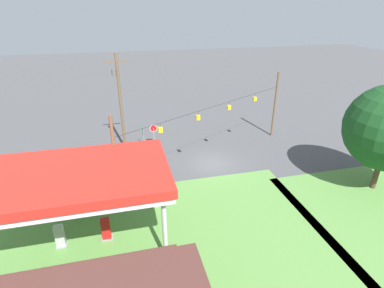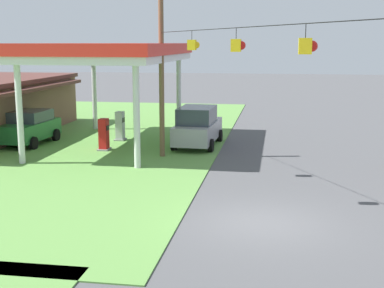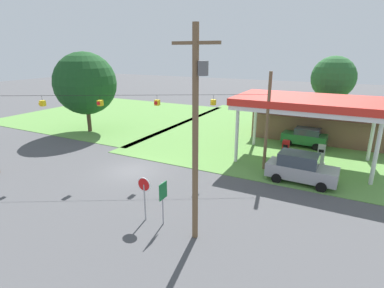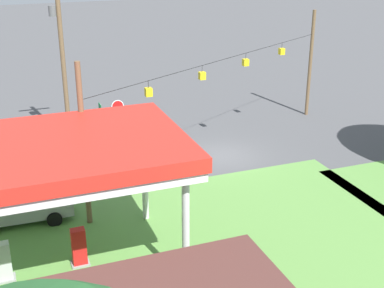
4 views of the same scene
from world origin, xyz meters
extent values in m
plane|color=#4C4C4F|center=(0.00, 0.00, 0.00)|extent=(160.00, 160.00, 0.00)
cube|color=#5B8E42|center=(13.25, 16.44, 0.02)|extent=(36.00, 28.00, 0.04)
cube|color=#5B8E42|center=(-16.00, 16.00, 0.02)|extent=(24.00, 24.00, 0.04)
cube|color=silver|center=(11.25, 8.21, 4.61)|extent=(11.00, 6.53, 0.35)
cube|color=red|center=(11.25, 8.21, 5.06)|extent=(11.20, 6.73, 0.55)
cylinder|color=silver|center=(6.35, 5.55, 2.22)|extent=(0.28, 0.28, 4.43)
cylinder|color=silver|center=(16.15, 5.55, 2.22)|extent=(0.28, 0.28, 4.43)
cylinder|color=silver|center=(6.35, 10.88, 2.22)|extent=(0.28, 0.28, 4.43)
cylinder|color=silver|center=(16.15, 10.88, 2.22)|extent=(0.28, 0.28, 4.43)
cube|color=brown|center=(12.53, 16.44, 1.53)|extent=(14.43, 5.88, 3.07)
cube|color=#512D28|center=(12.53, 16.44, 3.19)|extent=(14.73, 6.18, 0.24)
cube|color=#512D28|center=(12.53, 13.15, 2.82)|extent=(12.99, 0.70, 0.20)
cube|color=gray|center=(9.84, 8.21, 0.06)|extent=(0.71, 0.56, 0.12)
cube|color=red|center=(9.84, 8.21, 0.87)|extent=(0.55, 0.40, 1.51)
cube|color=black|center=(9.84, 8.00, 1.18)|extent=(0.39, 0.03, 0.24)
cube|color=gray|center=(12.66, 8.21, 0.06)|extent=(0.71, 0.56, 0.12)
cube|color=silver|center=(12.66, 8.21, 0.87)|extent=(0.55, 0.40, 1.51)
cube|color=black|center=(12.66, 8.00, 1.18)|extent=(0.39, 0.03, 0.24)
cube|color=#9E9EA3|center=(11.79, 3.73, 0.80)|extent=(4.77, 2.05, 0.93)
cube|color=#333D47|center=(11.51, 3.74, 1.69)|extent=(2.65, 1.81, 0.84)
cylinder|color=black|center=(13.28, 4.61, 0.34)|extent=(0.69, 0.25, 0.68)
cylinder|color=black|center=(13.20, 2.72, 0.34)|extent=(0.69, 0.25, 0.68)
cylinder|color=black|center=(10.37, 4.73, 0.34)|extent=(0.69, 0.25, 0.68)
cylinder|color=black|center=(10.29, 2.85, 0.34)|extent=(0.69, 0.25, 0.68)
cube|color=#1E602D|center=(10.77, 12.70, 0.79)|extent=(4.14, 2.05, 0.89)
cube|color=#333D47|center=(11.01, 12.69, 1.52)|extent=(2.31, 1.81, 0.57)
cylinder|color=black|center=(9.47, 11.82, 0.34)|extent=(0.69, 0.25, 0.68)
cylinder|color=black|center=(9.56, 13.71, 0.34)|extent=(0.69, 0.25, 0.68)
cylinder|color=black|center=(11.98, 11.69, 0.34)|extent=(0.69, 0.25, 0.68)
cylinder|color=black|center=(12.07, 13.58, 0.34)|extent=(0.69, 0.25, 0.68)
cylinder|color=#99999E|center=(4.99, -5.28, 1.05)|extent=(0.08, 0.08, 2.10)
cylinder|color=white|center=(4.99, -5.28, 2.10)|extent=(0.80, 0.03, 0.80)
cylinder|color=red|center=(4.99, -5.28, 2.10)|extent=(0.70, 0.03, 0.70)
cylinder|color=gray|center=(6.08, -5.20, 1.20)|extent=(0.07, 0.07, 2.40)
cube|color=#146B33|center=(6.13, -5.20, 1.95)|extent=(0.04, 0.70, 0.90)
cylinder|color=brown|center=(8.10, -5.44, 4.98)|extent=(0.28, 0.28, 9.95)
cube|color=brown|center=(8.10, -5.44, 9.15)|extent=(2.20, 0.14, 0.14)
cylinder|color=#59595B|center=(8.45, -5.44, 8.15)|extent=(0.44, 0.44, 0.60)
cylinder|color=brown|center=(8.85, 5.00, 3.73)|extent=(0.24, 0.24, 7.46)
cylinder|color=black|center=(0.00, 0.00, 5.82)|extent=(17.72, 10.02, 0.02)
cylinder|color=black|center=(-5.31, -3.00, 5.65)|extent=(0.02, 0.02, 0.35)
cube|color=yellow|center=(-5.31, -3.00, 5.27)|extent=(0.32, 0.32, 0.40)
sphere|color=yellow|center=(-5.31, -3.17, 5.27)|extent=(0.28, 0.28, 0.28)
cylinder|color=black|center=(-1.77, -1.00, 5.65)|extent=(0.02, 0.02, 0.35)
cube|color=yellow|center=(-1.77, -1.00, 5.27)|extent=(0.32, 0.32, 0.40)
sphere|color=red|center=(-1.77, -1.17, 5.27)|extent=(0.28, 0.28, 0.28)
cylinder|color=black|center=(1.77, 1.00, 5.65)|extent=(0.02, 0.02, 0.35)
cube|color=yellow|center=(1.77, 1.00, 5.27)|extent=(0.32, 0.32, 0.40)
sphere|color=red|center=(1.77, 0.83, 5.27)|extent=(0.28, 0.28, 0.28)
cylinder|color=black|center=(5.31, 3.00, 5.65)|extent=(0.02, 0.02, 0.35)
cube|color=yellow|center=(5.31, 3.00, 5.27)|extent=(0.32, 0.32, 0.40)
sphere|color=yellow|center=(5.31, 2.83, 5.27)|extent=(0.28, 0.28, 0.28)
cylinder|color=#4C3828|center=(12.21, 21.53, 1.96)|extent=(0.44, 0.44, 3.93)
sphere|color=#28602D|center=(12.21, 21.53, 5.90)|extent=(4.92, 4.92, 4.92)
cylinder|color=#4C3828|center=(-11.86, 7.28, 1.36)|extent=(0.44, 0.44, 2.71)
sphere|color=#19471E|center=(-11.86, 7.28, 5.43)|extent=(6.79, 6.79, 6.79)
camera|label=1|loc=(8.05, 24.38, 14.07)|focal=28.00mm
camera|label=2|loc=(-15.53, -0.37, 5.35)|focal=50.00mm
camera|label=3|loc=(13.88, -16.93, 8.83)|focal=28.00mm
camera|label=4|loc=(12.11, 26.59, 12.28)|focal=50.00mm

